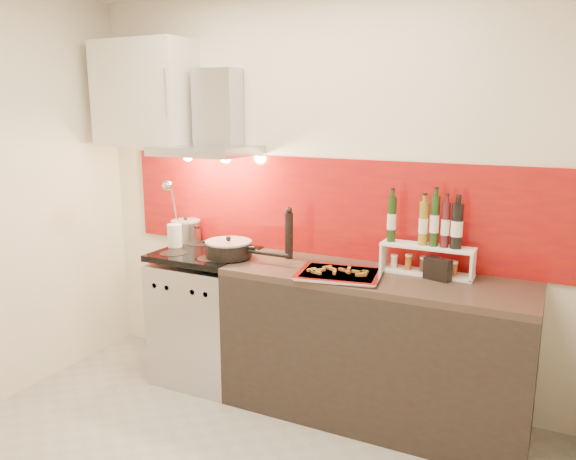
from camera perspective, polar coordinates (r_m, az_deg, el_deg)
The scene contains 13 objects.
back_wall at distance 3.68m, azimuth 3.12°, elevation 3.62°, with size 3.40×0.02×2.60m, color silver.
backsplash at distance 3.66m, azimuth 3.75°, elevation 2.31°, with size 3.00×0.02×0.64m, color maroon.
range_stove at distance 3.97m, azimuth -8.24°, elevation -8.67°, with size 0.60×0.60×0.91m.
counter at distance 3.48m, azimuth 8.69°, elevation -11.66°, with size 1.80×0.60×0.90m.
range_hood at distance 3.83m, azimuth -7.62°, elevation 10.54°, with size 0.62×0.50×0.61m.
upper_cabinet at distance 4.15m, azimuth -14.30°, elevation 13.26°, with size 0.70×0.35×0.72m, color beige.
stock_pot at distance 4.11m, azimuth -10.31°, elevation -0.06°, with size 0.21×0.21×0.18m.
saute_pan at distance 3.64m, azimuth -5.96°, elevation -1.92°, with size 0.58×0.30×0.14m.
utensil_jar at distance 3.94m, azimuth -11.54°, elevation 0.17°, with size 0.10×0.15×0.48m.
pepper_mill at distance 3.60m, azimuth 0.10°, elevation -0.38°, with size 0.05×0.05×0.34m.
step_shelf at distance 3.35m, azimuth 14.15°, elevation -1.15°, with size 0.54×0.15×0.47m.
caddy_box at distance 3.29m, azimuth 14.95°, elevation -3.90°, with size 0.15×0.06×0.13m, color black.
baking_tray at distance 3.27m, azimuth 5.25°, elevation -4.43°, with size 0.53×0.44×0.03m.
Camera 1 is at (1.43, -1.94, 1.85)m, focal length 35.00 mm.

